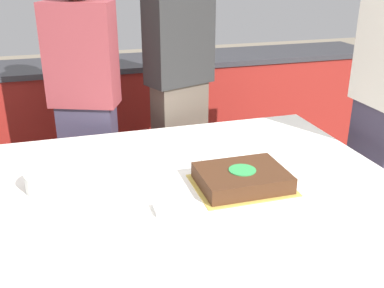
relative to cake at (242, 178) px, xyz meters
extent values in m
cube|color=maroon|center=(-0.28, 1.88, -0.33)|extent=(4.40, 0.55, 0.88)
cube|color=#2D2D33|center=(-0.28, 1.88, 0.13)|extent=(4.40, 0.58, 0.04)
cube|color=white|center=(-0.28, 0.29, -0.40)|extent=(1.98, 1.04, 0.73)
cube|color=gold|center=(0.00, 0.00, -0.03)|extent=(0.41, 0.33, 0.00)
cube|color=#472816|center=(0.00, 0.00, 0.00)|extent=(0.37, 0.29, 0.07)
cylinder|color=green|center=(0.00, 0.00, 0.04)|extent=(0.12, 0.12, 0.00)
cylinder|color=white|center=(-0.79, 0.21, 0.00)|extent=(0.21, 0.21, 0.08)
cylinder|color=white|center=(0.02, 0.32, -0.03)|extent=(0.22, 0.22, 0.00)
cube|color=white|center=(-0.33, -0.11, -0.03)|extent=(0.16, 0.08, 0.02)
cube|color=#4C4238|center=(0.00, 1.03, -0.30)|extent=(0.38, 0.27, 0.94)
cube|color=black|center=(0.00, 1.03, 0.46)|extent=(0.45, 0.33, 0.59)
cube|color=#383347|center=(0.93, 0.29, -0.30)|extent=(0.16, 0.32, 0.94)
cube|color=#383347|center=(-0.58, 1.03, -0.35)|extent=(0.37, 0.27, 0.85)
cube|color=brown|center=(-0.58, 1.03, 0.37)|extent=(0.44, 0.33, 0.59)
camera|label=1|loc=(-0.71, -1.61, 0.88)|focal=42.00mm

